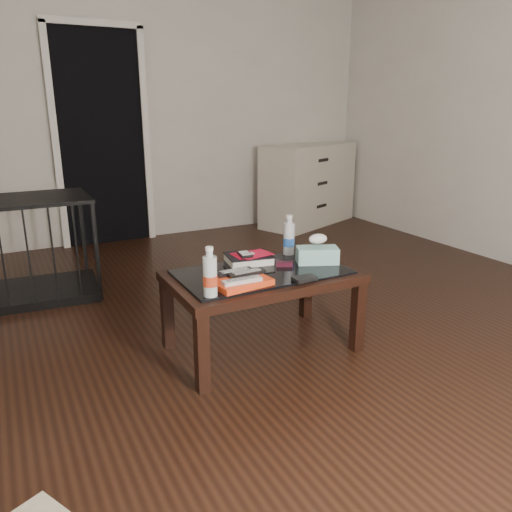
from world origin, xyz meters
The scene contains 18 objects.
ground centered at (0.00, 0.00, 0.00)m, with size 5.00×5.00×0.00m, color black.
room_shell centered at (0.00, 0.00, 1.62)m, with size 5.00×5.00×5.00m.
doorway centered at (-0.40, 2.47, 1.02)m, with size 0.90×0.08×2.07m.
coffee_table centered at (-0.14, -0.27, 0.40)m, with size 1.00×0.60×0.46m.
dresser centered at (1.80, 2.23, 0.45)m, with size 1.30×0.92×0.90m.
pet_crate centered at (-1.23, 1.20, 0.23)m, with size 0.95×0.67×0.71m.
magazines centered at (-0.34, -0.40, 0.48)m, with size 0.28×0.21×0.03m, color red.
remote_silver centered at (-0.35, -0.46, 0.50)m, with size 0.20×0.05×0.02m, color #B5B6BA.
remote_black_front centered at (-0.28, -0.37, 0.50)m, with size 0.20×0.05×0.02m, color black.
remote_black_back centered at (-0.33, -0.32, 0.50)m, with size 0.20×0.05×0.02m, color black.
textbook centered at (-0.14, -0.10, 0.48)m, with size 0.25×0.20×0.05m, color black.
dvd_mailers centered at (-0.13, -0.10, 0.51)m, with size 0.19×0.14×0.01m, color #B90C28.
ipod centered at (-0.17, -0.12, 0.52)m, with size 0.06×0.10×0.02m, color black.
flip_phone centered at (0.01, -0.25, 0.47)m, with size 0.09×0.05×0.02m, color black.
wallet centered at (-0.02, -0.50, 0.47)m, with size 0.12×0.07×0.02m, color black.
water_bottle_left centered at (-0.53, -0.47, 0.58)m, with size 0.07×0.07×0.24m, color #B4BDBF.
water_bottle_right centered at (0.15, -0.06, 0.58)m, with size 0.07×0.07×0.24m, color #B8BEC4.
tissue_box centered at (0.21, -0.28, 0.51)m, with size 0.23×0.12×0.09m, color teal.
Camera 1 is at (-1.35, -2.51, 1.32)m, focal length 35.00 mm.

